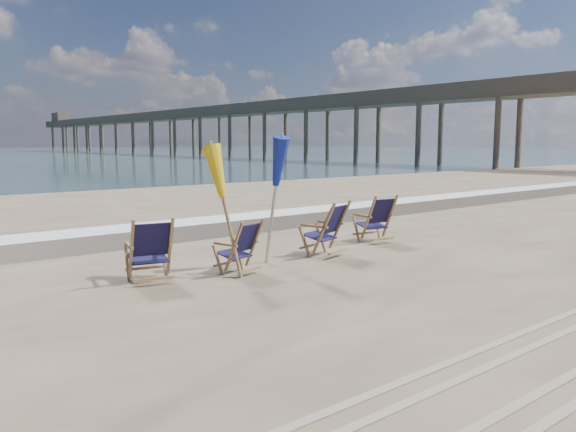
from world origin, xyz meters
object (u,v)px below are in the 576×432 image
beach_chair_3 (390,218)px  fishing_pier (190,126)px  beach_chair_1 (255,245)px  umbrella_blue (273,165)px  beach_chair_0 (170,249)px  beach_chair_2 (340,227)px  umbrella_yellow (227,176)px

beach_chair_3 → fishing_pier: size_ratio=0.01×
beach_chair_1 → fishing_pier: (38.67, 71.75, 4.19)m
umbrella_blue → beach_chair_0: bearing=177.5°
beach_chair_2 → umbrella_yellow: size_ratio=0.50×
beach_chair_3 → umbrella_yellow: size_ratio=0.49×
beach_chair_2 → umbrella_yellow: umbrella_yellow is taller
beach_chair_3 → beach_chair_1: bearing=14.5°
beach_chair_3 → umbrella_blue: bearing=12.8°
umbrella_blue → beach_chair_1: bearing=-162.2°
umbrella_blue → beach_chair_3: bearing=5.1°
beach_chair_2 → beach_chair_3: beach_chair_2 is taller
beach_chair_1 → umbrella_yellow: (-0.56, -0.03, 1.17)m
umbrella_blue → fishing_pier: 81.17m
beach_chair_3 → fishing_pier: bearing=-108.2°
beach_chair_1 → fishing_pier: fishing_pier is taller
umbrella_yellow → beach_chair_0: bearing=162.4°
beach_chair_3 → beach_chair_2: bearing=16.6°
beach_chair_1 → umbrella_yellow: bearing=-10.9°
beach_chair_3 → umbrella_yellow: (-4.52, -0.50, 1.10)m
beach_chair_2 → fishing_pier: bearing=-133.5°
beach_chair_3 → umbrella_blue: 3.69m
beach_chair_0 → beach_chair_2: bearing=-168.0°
beach_chair_0 → beach_chair_1: 1.46m
beach_chair_2 → umbrella_yellow: bearing=-11.8°
beach_chair_2 → beach_chair_3: 1.81m
umbrella_yellow → fishing_pier: 81.85m
umbrella_blue → beach_chair_2: bearing=1.1°
beach_chair_0 → umbrella_yellow: (0.88, -0.28, 1.11)m
beach_chair_0 → beach_chair_1: size_ratio=1.14×
beach_chair_1 → umbrella_yellow: size_ratio=0.43×
beach_chair_0 → umbrella_yellow: 1.44m
beach_chair_0 → umbrella_blue: bearing=-169.6°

